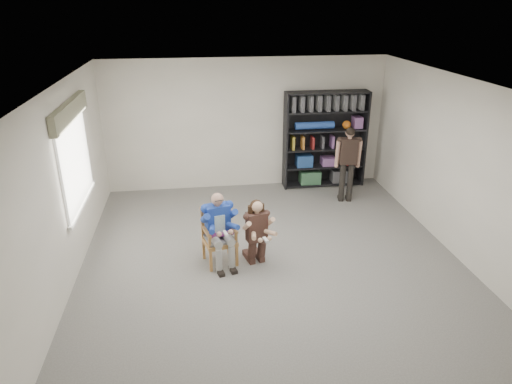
{
  "coord_description": "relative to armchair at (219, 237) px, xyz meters",
  "views": [
    {
      "loc": [
        -1.14,
        -6.01,
        3.88
      ],
      "look_at": [
        -0.2,
        0.6,
        1.05
      ],
      "focal_mm": 32.0,
      "sensor_mm": 36.0,
      "label": 1
    }
  ],
  "objects": [
    {
      "name": "standing_man",
      "position": [
        2.74,
        2.05,
        0.33
      ],
      "size": [
        0.52,
        0.33,
        1.58
      ],
      "primitive_type": null,
      "rotation": [
        0.0,
        0.0,
        -0.14
      ],
      "color": "black",
      "rests_on": "floor"
    },
    {
      "name": "window_left",
      "position": [
        -2.13,
        0.71,
        1.17
      ],
      "size": [
        0.16,
        2.0,
        1.75
      ],
      "primitive_type": null,
      "color": "white",
      "rests_on": "room_shell"
    },
    {
      "name": "room_shell",
      "position": [
        0.82,
        -0.29,
        0.94
      ],
      "size": [
        6.0,
        7.0,
        2.8
      ],
      "primitive_type": null,
      "color": "silver",
      "rests_on": "ground"
    },
    {
      "name": "armchair",
      "position": [
        0.0,
        0.0,
        0.0
      ],
      "size": [
        0.64,
        0.62,
        0.92
      ],
      "primitive_type": null,
      "rotation": [
        0.0,
        0.0,
        0.24
      ],
      "color": "#AB8541",
      "rests_on": "floor"
    },
    {
      "name": "seated_man",
      "position": [
        0.0,
        -0.0,
        0.14
      ],
      "size": [
        0.67,
        0.81,
        1.19
      ],
      "primitive_type": null,
      "rotation": [
        0.0,
        0.0,
        0.24
      ],
      "color": "#144294",
      "rests_on": "floor"
    },
    {
      "name": "bookshelf",
      "position": [
        2.52,
        2.99,
        0.59
      ],
      "size": [
        1.8,
        0.38,
        2.1
      ],
      "primitive_type": null,
      "color": "black",
      "rests_on": "floor"
    },
    {
      "name": "floor",
      "position": [
        0.82,
        -0.29,
        -0.46
      ],
      "size": [
        6.0,
        7.0,
        0.01
      ],
      "primitive_type": "cube",
      "color": "slate",
      "rests_on": "ground"
    },
    {
      "name": "kneeling_woman",
      "position": [
        0.58,
        -0.12,
        0.09
      ],
      "size": [
        0.62,
        0.82,
        1.09
      ],
      "primitive_type": null,
      "rotation": [
        0.0,
        0.0,
        0.24
      ],
      "color": "#35261C",
      "rests_on": "floor"
    }
  ]
}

